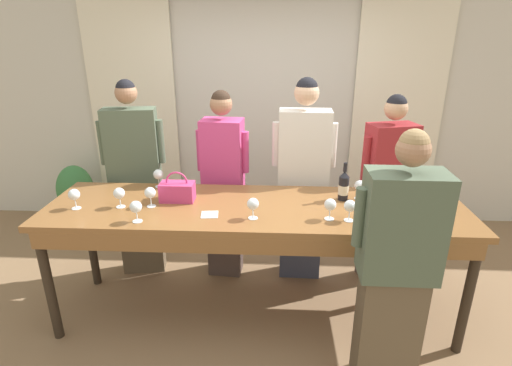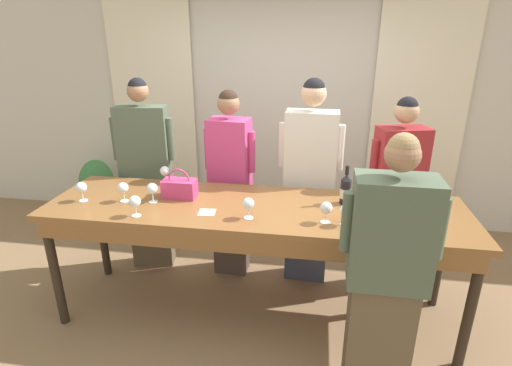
{
  "view_description": "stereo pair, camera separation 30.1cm",
  "coord_description": "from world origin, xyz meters",
  "px_view_note": "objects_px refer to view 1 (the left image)",
  "views": [
    {
      "loc": [
        0.14,
        -2.73,
        2.2
      ],
      "look_at": [
        0.0,
        0.08,
        1.13
      ],
      "focal_mm": 28.0,
      "sensor_mm": 36.0,
      "label": 1
    },
    {
      "loc": [
        0.44,
        -2.7,
        2.2
      ],
      "look_at": [
        0.0,
        0.08,
        1.13
      ],
      "focal_mm": 28.0,
      "sensor_mm": 36.0,
      "label": 2
    }
  ],
  "objects_px": {
    "guest_pink_top": "(224,185)",
    "wine_glass_front_left": "(74,195)",
    "wine_glass_center_mid": "(150,193)",
    "potted_plant": "(76,194)",
    "wine_glass_front_right": "(360,186)",
    "wine_glass_by_bottle": "(404,187)",
    "handbag": "(177,191)",
    "wine_glass_back_left": "(119,194)",
    "wine_glass_back_right": "(350,206)",
    "guest_cream_sweater": "(303,181)",
    "tasting_bar": "(255,218)",
    "host_pouring": "(396,269)",
    "guest_olive_jacket": "(136,180)",
    "guest_striped_shirt": "(386,190)",
    "wine_glass_center_right": "(423,183)",
    "wine_bottle": "(344,186)",
    "wine_glass_back_mid": "(253,204)",
    "wine_glass_near_host": "(158,175)",
    "wine_glass_center_left": "(136,207)",
    "wine_glass_front_mid": "(330,205)"
  },
  "relations": [
    {
      "from": "wine_glass_center_left",
      "to": "guest_pink_top",
      "type": "bearing_deg",
      "value": 62.43
    },
    {
      "from": "guest_pink_top",
      "to": "wine_glass_front_left",
      "type": "bearing_deg",
      "value": -144.01
    },
    {
      "from": "wine_glass_front_right",
      "to": "guest_cream_sweater",
      "type": "distance_m",
      "value": 0.61
    },
    {
      "from": "wine_bottle",
      "to": "handbag",
      "type": "height_order",
      "value": "wine_bottle"
    },
    {
      "from": "potted_plant",
      "to": "handbag",
      "type": "bearing_deg",
      "value": -41.68
    },
    {
      "from": "wine_glass_front_mid",
      "to": "potted_plant",
      "type": "xyz_separation_m",
      "value": [
        -2.7,
        1.67,
        -0.67
      ]
    },
    {
      "from": "wine_glass_center_mid",
      "to": "host_pouring",
      "type": "xyz_separation_m",
      "value": [
        1.65,
        -0.58,
        -0.22
      ]
    },
    {
      "from": "handbag",
      "to": "wine_glass_near_host",
      "type": "bearing_deg",
      "value": 129.04
    },
    {
      "from": "wine_glass_center_right",
      "to": "wine_glass_by_bottle",
      "type": "xyz_separation_m",
      "value": [
        -0.17,
        -0.08,
        0.0
      ]
    },
    {
      "from": "wine_glass_front_right",
      "to": "guest_cream_sweater",
      "type": "height_order",
      "value": "guest_cream_sweater"
    },
    {
      "from": "tasting_bar",
      "to": "guest_cream_sweater",
      "type": "bearing_deg",
      "value": 58.56
    },
    {
      "from": "wine_glass_front_left",
      "to": "potted_plant",
      "type": "bearing_deg",
      "value": 118.39
    },
    {
      "from": "wine_bottle",
      "to": "tasting_bar",
      "type": "bearing_deg",
      "value": -165.18
    },
    {
      "from": "wine_glass_front_right",
      "to": "wine_glass_by_bottle",
      "type": "relative_size",
      "value": 1.0
    },
    {
      "from": "wine_glass_front_left",
      "to": "guest_pink_top",
      "type": "distance_m",
      "value": 1.25
    },
    {
      "from": "wine_glass_front_mid",
      "to": "wine_glass_center_left",
      "type": "xyz_separation_m",
      "value": [
        -1.32,
        -0.1,
        0.0
      ]
    },
    {
      "from": "tasting_bar",
      "to": "wine_bottle",
      "type": "relative_size",
      "value": 10.45
    },
    {
      "from": "tasting_bar",
      "to": "guest_striped_shirt",
      "type": "xyz_separation_m",
      "value": [
        1.13,
        0.64,
        -0.01
      ]
    },
    {
      "from": "wine_bottle",
      "to": "wine_glass_center_right",
      "type": "xyz_separation_m",
      "value": [
        0.64,
        0.11,
        -0.01
      ]
    },
    {
      "from": "wine_bottle",
      "to": "handbag",
      "type": "distance_m",
      "value": 1.28
    },
    {
      "from": "wine_glass_back_mid",
      "to": "wine_glass_center_left",
      "type": "bearing_deg",
      "value": -173.57
    },
    {
      "from": "guest_pink_top",
      "to": "guest_cream_sweater",
      "type": "height_order",
      "value": "guest_cream_sweater"
    },
    {
      "from": "wine_glass_front_left",
      "to": "wine_glass_center_mid",
      "type": "height_order",
      "value": "same"
    },
    {
      "from": "wine_bottle",
      "to": "guest_striped_shirt",
      "type": "bearing_deg",
      "value": 45.15
    },
    {
      "from": "wine_glass_by_bottle",
      "to": "host_pouring",
      "type": "relative_size",
      "value": 0.09
    },
    {
      "from": "wine_glass_back_right",
      "to": "guest_olive_jacket",
      "type": "relative_size",
      "value": 0.08
    },
    {
      "from": "wine_bottle",
      "to": "wine_glass_back_right",
      "type": "distance_m",
      "value": 0.37
    },
    {
      "from": "wine_glass_front_left",
      "to": "wine_glass_front_right",
      "type": "xyz_separation_m",
      "value": [
        2.11,
        0.29,
        0.0
      ]
    },
    {
      "from": "handbag",
      "to": "potted_plant",
      "type": "relative_size",
      "value": 0.34
    },
    {
      "from": "wine_bottle",
      "to": "wine_glass_near_host",
      "type": "xyz_separation_m",
      "value": [
        -1.5,
        0.2,
        -0.01
      ]
    },
    {
      "from": "wine_glass_back_mid",
      "to": "wine_glass_near_host",
      "type": "distance_m",
      "value": 1.0
    },
    {
      "from": "guest_cream_sweater",
      "to": "tasting_bar",
      "type": "bearing_deg",
      "value": -121.44
    },
    {
      "from": "wine_glass_back_right",
      "to": "guest_olive_jacket",
      "type": "distance_m",
      "value": 1.97
    },
    {
      "from": "wine_glass_back_left",
      "to": "wine_glass_back_right",
      "type": "distance_m",
      "value": 1.66
    },
    {
      "from": "wine_glass_center_mid",
      "to": "wine_glass_by_bottle",
      "type": "height_order",
      "value": "same"
    },
    {
      "from": "potted_plant",
      "to": "guest_olive_jacket",
      "type": "bearing_deg",
      "value": -39.24
    },
    {
      "from": "wine_bottle",
      "to": "wine_glass_front_right",
      "type": "relative_size",
      "value": 1.97
    },
    {
      "from": "wine_glass_back_left",
      "to": "wine_glass_back_right",
      "type": "height_order",
      "value": "same"
    },
    {
      "from": "wine_glass_center_left",
      "to": "wine_glass_near_host",
      "type": "xyz_separation_m",
      "value": [
        -0.03,
        0.65,
        0.0
      ]
    },
    {
      "from": "guest_olive_jacket",
      "to": "potted_plant",
      "type": "xyz_separation_m",
      "value": [
        -1.05,
        0.86,
        -0.52
      ]
    },
    {
      "from": "wine_glass_by_bottle",
      "to": "guest_striped_shirt",
      "type": "height_order",
      "value": "guest_striped_shirt"
    },
    {
      "from": "tasting_bar",
      "to": "wine_glass_back_left",
      "type": "relative_size",
      "value": 20.63
    },
    {
      "from": "guest_striped_shirt",
      "to": "wine_glass_back_mid",
      "type": "bearing_deg",
      "value": -143.98
    },
    {
      "from": "wine_glass_center_mid",
      "to": "wine_glass_center_right",
      "type": "relative_size",
      "value": 1.0
    },
    {
      "from": "wine_glass_center_right",
      "to": "wine_glass_near_host",
      "type": "distance_m",
      "value": 2.14
    },
    {
      "from": "wine_glass_center_right",
      "to": "wine_glass_back_mid",
      "type": "distance_m",
      "value": 1.4
    },
    {
      "from": "wine_glass_center_mid",
      "to": "potted_plant",
      "type": "relative_size",
      "value": 0.2
    },
    {
      "from": "wine_glass_by_bottle",
      "to": "guest_olive_jacket",
      "type": "distance_m",
      "value": 2.3
    },
    {
      "from": "guest_olive_jacket",
      "to": "guest_pink_top",
      "type": "bearing_deg",
      "value": -0.0
    },
    {
      "from": "host_pouring",
      "to": "guest_cream_sweater",
      "type": "bearing_deg",
      "value": 111.31
    }
  ]
}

